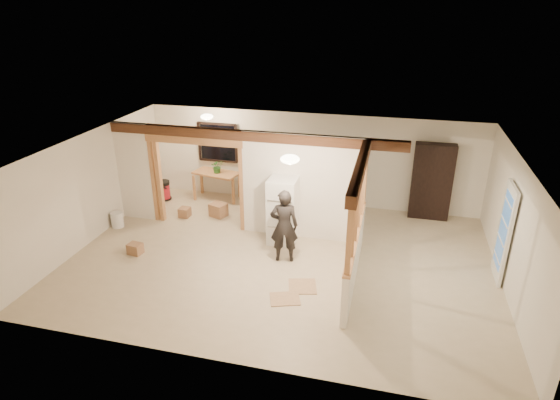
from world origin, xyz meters
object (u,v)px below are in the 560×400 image
(shop_vac, at_px, (163,190))
(work_table, at_px, (217,185))
(woman, at_px, (284,226))
(bookshelf, at_px, (432,182))
(refrigerator, at_px, (283,211))

(shop_vac, bearing_deg, work_table, 16.65)
(woman, xyz_separation_m, bookshelf, (3.10, 3.00, 0.17))
(shop_vac, distance_m, bookshelf, 7.24)
(woman, bearing_deg, refrigerator, -86.32)
(shop_vac, xyz_separation_m, bookshelf, (7.18, 0.59, 0.71))
(work_table, relative_size, shop_vac, 2.27)
(refrigerator, height_order, woman, woman)
(refrigerator, relative_size, woman, 0.96)
(woman, bearing_deg, shop_vac, -42.35)
(bookshelf, bearing_deg, shop_vac, -175.27)
(shop_vac, relative_size, bookshelf, 0.28)
(work_table, height_order, bookshelf, bookshelf)
(shop_vac, bearing_deg, refrigerator, -22.46)
(woman, xyz_separation_m, work_table, (-2.63, 2.84, -0.42))
(refrigerator, height_order, work_table, refrigerator)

